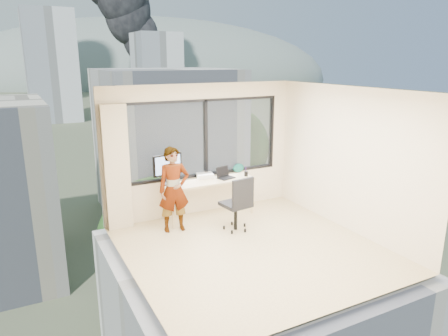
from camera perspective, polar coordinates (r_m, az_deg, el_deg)
floor at (r=6.98m, az=3.85°, el=-11.07°), size 4.00×4.00×0.01m
ceiling at (r=6.29m, az=4.27°, el=10.74°), size 4.00×4.00×0.01m
wall_front at (r=5.01m, az=16.10°, el=-6.20°), size 4.00×0.01×2.60m
wall_left at (r=5.77m, az=-13.19°, el=-3.18°), size 0.01×4.00×2.60m
wall_right at (r=7.72m, az=16.83°, el=1.14°), size 0.01×4.00×2.60m
window_wall at (r=8.21m, az=-2.91°, el=4.17°), size 3.30×0.16×1.55m
curtain at (r=7.64m, az=-14.66°, el=-0.02°), size 0.45×0.14×2.30m
desk at (r=8.19m, az=-2.13°, el=-4.19°), size 1.80×0.60×0.75m
chair at (r=7.50m, az=1.63°, el=-4.82°), size 0.60×0.60×1.05m
person at (r=7.44m, az=-6.97°, el=-2.99°), size 0.60×0.43×1.56m
monitor at (r=7.80m, az=-7.83°, el=-0.14°), size 0.61×0.23×0.59m
game_console at (r=8.25m, az=-2.69°, el=-1.03°), size 0.37×0.33×0.08m
laptop at (r=8.16m, az=0.30°, el=-0.74°), size 0.39×0.41×0.21m
cellphone at (r=7.69m, az=-6.42°, el=-2.56°), size 0.12×0.09×0.01m
pen_cup at (r=8.34m, az=3.08°, el=-0.79°), size 0.09×0.09×0.10m
handbag at (r=8.60m, az=2.02°, el=0.01°), size 0.25×0.14×0.19m
exterior_ground at (r=126.54m, az=-25.78°, el=5.70°), size 400.00×400.00×0.04m
near_bldg_b at (r=46.85m, az=-7.84°, el=3.64°), size 14.00×13.00×16.00m
near_bldg_c at (r=48.64m, az=16.98°, el=-0.10°), size 12.00×10.00×10.00m
far_tower_b at (r=125.87m, az=-22.86°, el=12.86°), size 13.00×13.00×30.00m
far_tower_c at (r=153.21m, az=-9.27°, el=13.22°), size 15.00×15.00×26.00m
hill_b at (r=341.77m, az=-9.99°, el=11.84°), size 300.00×220.00×96.00m
tree_b at (r=27.49m, az=-9.16°, el=-12.46°), size 7.60×7.60×9.00m
tree_c at (r=53.30m, az=1.70°, el=1.84°), size 8.40×8.40×10.00m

